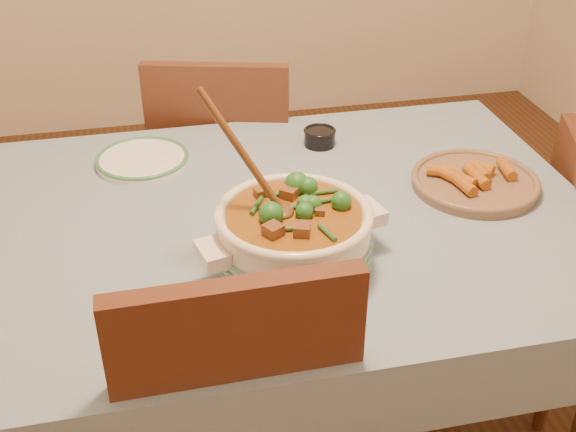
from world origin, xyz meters
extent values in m
cube|color=brown|center=(0.00, 0.00, 0.72)|extent=(1.60, 1.00, 0.05)
cube|color=#8194A8|center=(0.00, 0.00, 0.75)|extent=(1.68, 1.08, 0.01)
cylinder|color=brown|center=(0.73, 0.43, 0.35)|extent=(0.07, 0.07, 0.70)
cylinder|color=#F0E3C9|center=(0.07, -0.20, 0.82)|extent=(0.39, 0.39, 0.13)
torus|color=#F0E3C9|center=(0.07, -0.20, 0.88)|extent=(0.33, 0.33, 0.02)
cube|color=#F0E3C9|center=(0.25, -0.16, 0.84)|extent=(0.07, 0.10, 0.03)
cube|color=#F0E3C9|center=(-0.10, -0.24, 0.84)|extent=(0.07, 0.10, 0.03)
cylinder|color=#8F5414|center=(0.07, -0.20, 0.87)|extent=(0.28, 0.28, 0.02)
cylinder|color=white|center=(-0.22, 0.34, 0.76)|extent=(0.25, 0.25, 0.02)
torus|color=#3B8152|center=(-0.22, 0.34, 0.77)|extent=(0.25, 0.25, 0.01)
cylinder|color=black|center=(0.27, 0.34, 0.78)|extent=(0.11, 0.11, 0.04)
torus|color=black|center=(0.27, 0.34, 0.80)|extent=(0.09, 0.09, 0.01)
cylinder|color=black|center=(0.27, 0.34, 0.79)|extent=(0.07, 0.07, 0.01)
cylinder|color=#836449|center=(0.59, 0.03, 0.77)|extent=(0.39, 0.39, 0.02)
torus|color=#836449|center=(0.59, 0.03, 0.78)|extent=(0.32, 0.32, 0.02)
cube|color=#512918|center=(0.06, 0.76, 0.46)|extent=(0.53, 0.53, 0.04)
cube|color=#512918|center=(0.01, 0.57, 0.70)|extent=(0.43, 0.15, 0.46)
cylinder|color=#512918|center=(0.29, 0.90, 0.23)|extent=(0.04, 0.04, 0.46)
cylinder|color=#512918|center=(-0.07, 0.99, 0.23)|extent=(0.04, 0.04, 0.46)
cylinder|color=#512918|center=(0.19, 0.54, 0.23)|extent=(0.04, 0.04, 0.46)
cylinder|color=#512918|center=(-0.17, 0.63, 0.23)|extent=(0.04, 0.04, 0.46)
cube|color=#512918|center=(-0.09, -0.50, 0.72)|extent=(0.45, 0.05, 0.48)
cube|color=#512918|center=(0.88, 0.02, 0.63)|extent=(0.17, 0.38, 0.42)
cylinder|color=#512918|center=(0.83, -0.14, 0.21)|extent=(0.04, 0.04, 0.42)
cylinder|color=#512918|center=(0.94, 0.18, 0.21)|extent=(0.04, 0.04, 0.42)
camera|label=1|loc=(-0.21, -1.42, 1.67)|focal=45.00mm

